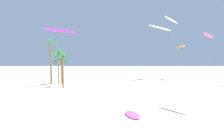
# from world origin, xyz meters

# --- Properties ---
(palm_tree_0) EXTENTS (4.57, 5.00, 8.75)m
(palm_tree_0) POSITION_xyz_m (-14.36, 47.88, 7.36)
(palm_tree_0) COLOR brown
(palm_tree_0) RESTS_ON ground
(palm_tree_1) EXTENTS (4.16, 4.38, 7.73)m
(palm_tree_1) POSITION_xyz_m (-12.24, 43.07, 6.40)
(palm_tree_1) COLOR brown
(palm_tree_1) RESTS_ON ground
(palm_tree_2) EXTENTS (5.00, 4.69, 6.63)m
(palm_tree_2) POSITION_xyz_m (-14.06, 49.74, 5.34)
(palm_tree_2) COLOR olive
(palm_tree_2) RESTS_ON ground
(palm_tree_3) EXTENTS (4.40, 4.22, 11.26)m
(palm_tree_3) POSITION_xyz_m (-16.86, 50.22, 8.70)
(palm_tree_3) COLOR brown
(palm_tree_3) RESTS_ON ground
(flying_kite_1) EXTENTS (1.58, 10.51, 10.31)m
(flying_kite_1) POSITION_xyz_m (18.41, 58.97, 9.66)
(flying_kite_1) COLOR orange
(flying_kite_1) RESTS_ON ground
(flying_kite_2) EXTENTS (7.29, 10.34, 16.73)m
(flying_kite_2) POSITION_xyz_m (12.85, 61.33, 15.47)
(flying_kite_2) COLOR white
(flying_kite_2) RESTS_ON ground
(flying_kite_4) EXTENTS (4.64, 4.60, 13.38)m
(flying_kite_4) POSITION_xyz_m (24.15, 53.89, 12.50)
(flying_kite_4) COLOR #EA5193
(flying_kite_4) RESTS_ON ground
(flying_kite_5) EXTENTS (7.81, 7.45, 13.39)m
(flying_kite_5) POSITION_xyz_m (-12.94, 43.48, 12.55)
(flying_kite_5) COLOR purple
(flying_kite_5) RESTS_ON ground
(flying_kite_6) EXTENTS (7.10, 8.93, 18.10)m
(flying_kite_6) POSITION_xyz_m (15.15, 57.15, 17.08)
(flying_kite_6) COLOR white
(flying_kite_6) RESTS_ON ground
(grounded_kite_0) EXTENTS (2.23, 3.86, 0.26)m
(grounded_kite_0) POSITION_xyz_m (0.90, 20.88, 0.14)
(grounded_kite_0) COLOR #EA5193
(grounded_kite_0) RESTS_ON ground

